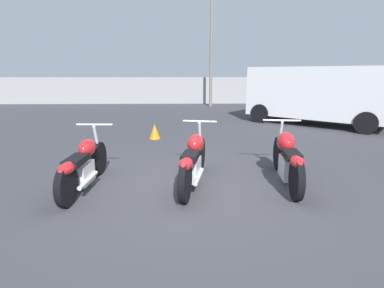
{
  "coord_description": "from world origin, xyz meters",
  "views": [
    {
      "loc": [
        -0.15,
        -4.62,
        1.86
      ],
      "look_at": [
        0.0,
        0.45,
        0.65
      ],
      "focal_mm": 28.0,
      "sensor_mm": 36.0,
      "label": 1
    }
  ],
  "objects_px": {
    "light_pole_left": "(212,23)",
    "traffic_cone_near": "(155,132)",
    "motorcycle_slot_2": "(287,158)",
    "parked_van": "(318,93)",
    "motorcycle_slot_1": "(194,160)",
    "motorcycle_slot_0": "(84,165)"
  },
  "relations": [
    {
      "from": "traffic_cone_near",
      "to": "light_pole_left",
      "type": "bearing_deg",
      "value": 74.26
    },
    {
      "from": "motorcycle_slot_0",
      "to": "motorcycle_slot_2",
      "type": "relative_size",
      "value": 0.95
    },
    {
      "from": "motorcycle_slot_1",
      "to": "light_pole_left",
      "type": "bearing_deg",
      "value": 95.32
    },
    {
      "from": "motorcycle_slot_2",
      "to": "traffic_cone_near",
      "type": "distance_m",
      "value": 4.49
    },
    {
      "from": "motorcycle_slot_1",
      "to": "parked_van",
      "type": "height_order",
      "value": "parked_van"
    },
    {
      "from": "light_pole_left",
      "to": "traffic_cone_near",
      "type": "height_order",
      "value": "light_pole_left"
    },
    {
      "from": "parked_van",
      "to": "traffic_cone_near",
      "type": "relative_size",
      "value": 11.81
    },
    {
      "from": "motorcycle_slot_1",
      "to": "traffic_cone_near",
      "type": "relative_size",
      "value": 5.08
    },
    {
      "from": "light_pole_left",
      "to": "motorcycle_slot_0",
      "type": "height_order",
      "value": "light_pole_left"
    },
    {
      "from": "motorcycle_slot_0",
      "to": "parked_van",
      "type": "xyz_separation_m",
      "value": [
        6.52,
        6.17,
        0.75
      ]
    },
    {
      "from": "motorcycle_slot_0",
      "to": "motorcycle_slot_1",
      "type": "xyz_separation_m",
      "value": [
        1.79,
        0.13,
        0.02
      ]
    },
    {
      "from": "motorcycle_slot_0",
      "to": "parked_van",
      "type": "bearing_deg",
      "value": 46.55
    },
    {
      "from": "light_pole_left",
      "to": "motorcycle_slot_1",
      "type": "height_order",
      "value": "light_pole_left"
    },
    {
      "from": "motorcycle_slot_0",
      "to": "motorcycle_slot_1",
      "type": "relative_size",
      "value": 0.96
    },
    {
      "from": "motorcycle_slot_2",
      "to": "parked_van",
      "type": "distance_m",
      "value": 6.8
    },
    {
      "from": "light_pole_left",
      "to": "parked_van",
      "type": "bearing_deg",
      "value": -61.19
    },
    {
      "from": "light_pole_left",
      "to": "traffic_cone_near",
      "type": "distance_m",
      "value": 9.73
    },
    {
      "from": "light_pole_left",
      "to": "motorcycle_slot_1",
      "type": "distance_m",
      "value": 12.85
    },
    {
      "from": "motorcycle_slot_2",
      "to": "traffic_cone_near",
      "type": "relative_size",
      "value": 5.11
    },
    {
      "from": "traffic_cone_near",
      "to": "motorcycle_slot_2",
      "type": "bearing_deg",
      "value": -54.62
    },
    {
      "from": "motorcycle_slot_2",
      "to": "motorcycle_slot_0",
      "type": "bearing_deg",
      "value": -169.55
    },
    {
      "from": "light_pole_left",
      "to": "motorcycle_slot_2",
      "type": "bearing_deg",
      "value": -88.95
    }
  ]
}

